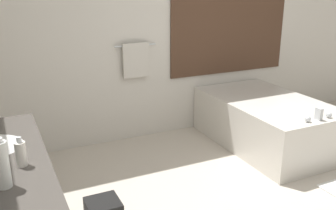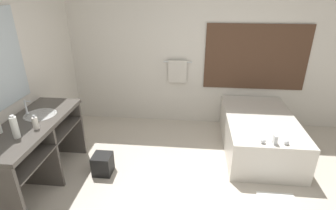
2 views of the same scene
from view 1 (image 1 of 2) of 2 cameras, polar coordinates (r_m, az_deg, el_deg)
name	(u,v)px [view 1 (image 1 of 2)]	position (r m, az deg, el deg)	size (l,w,h in m)	color
wall_back_with_blinds	(159,26)	(4.52, -1.31, 11.92)	(7.40, 0.13, 2.70)	silver
bathtub	(267,120)	(4.54, 14.80, -2.18)	(1.02, 1.68, 0.67)	silver
water_bottle_1	(2,164)	(1.97, -24.00, -8.25)	(0.07, 0.07, 0.26)	silver
soap_dispenser	(21,154)	(2.17, -21.53, -6.90)	(0.06, 0.06, 0.17)	white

